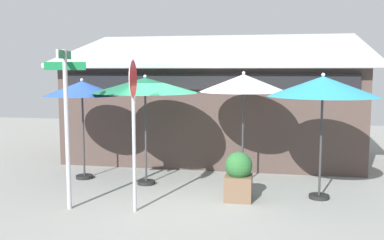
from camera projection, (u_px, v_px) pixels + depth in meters
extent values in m
cube|color=gray|center=(181.00, 201.00, 9.48)|extent=(28.00, 28.00, 0.10)
cube|color=#473833|center=(215.00, 113.00, 13.96)|extent=(8.67, 4.19, 2.85)
cube|color=silver|center=(214.00, 49.00, 13.58)|extent=(9.17, 4.80, 1.20)
cube|color=black|center=(204.00, 81.00, 11.74)|extent=(8.07, 0.16, 0.44)
cylinder|color=#A8AAB2|center=(67.00, 131.00, 8.61)|extent=(0.09, 0.09, 3.20)
cube|color=#116B38|center=(64.00, 55.00, 8.43)|extent=(0.18, 0.81, 0.16)
cube|color=#116B38|center=(65.00, 66.00, 8.46)|extent=(0.81, 0.18, 0.16)
cube|color=white|center=(57.00, 54.00, 8.00)|extent=(0.04, 0.07, 0.16)
cylinder|color=#A8AAB2|center=(134.00, 154.00, 8.50)|extent=(0.07, 0.07, 2.31)
cylinder|color=white|center=(133.00, 79.00, 8.33)|extent=(0.11, 0.76, 0.77)
cylinder|color=red|center=(133.00, 79.00, 8.33)|extent=(0.12, 0.72, 0.72)
cylinder|color=black|center=(85.00, 177.00, 11.24)|extent=(0.44, 0.44, 0.08)
cylinder|color=#333335|center=(83.00, 136.00, 11.12)|extent=(0.05, 0.05, 2.20)
cone|color=#2D56B7|center=(82.00, 88.00, 10.98)|extent=(1.92, 1.92, 0.37)
sphere|color=silver|center=(82.00, 80.00, 10.95)|extent=(0.08, 0.08, 0.08)
cylinder|color=black|center=(146.00, 182.00, 10.67)|extent=(0.44, 0.44, 0.08)
cylinder|color=#333335|center=(146.00, 138.00, 10.55)|extent=(0.05, 0.05, 2.31)
cone|color=#1E724C|center=(145.00, 85.00, 10.40)|extent=(2.57, 2.57, 0.36)
sphere|color=silver|center=(145.00, 76.00, 10.37)|extent=(0.08, 0.08, 0.08)
cylinder|color=black|center=(242.00, 183.00, 10.66)|extent=(0.44, 0.44, 0.08)
cylinder|color=#333335|center=(243.00, 138.00, 10.53)|extent=(0.05, 0.05, 2.33)
cone|color=white|center=(243.00, 83.00, 10.37)|extent=(2.13, 2.13, 0.42)
sphere|color=silver|center=(244.00, 73.00, 10.35)|extent=(0.08, 0.08, 0.08)
cylinder|color=black|center=(319.00, 197.00, 9.49)|extent=(0.44, 0.44, 0.08)
cylinder|color=#333335|center=(321.00, 147.00, 9.36)|extent=(0.05, 0.05, 2.29)
cone|color=#2D99BC|center=(323.00, 86.00, 9.21)|extent=(2.35, 2.35, 0.43)
sphere|color=silver|center=(323.00, 75.00, 9.18)|extent=(0.08, 0.08, 0.08)
cube|color=brown|center=(238.00, 188.00, 9.34)|extent=(0.58, 0.58, 0.54)
sphere|color=#28602D|center=(239.00, 165.00, 9.28)|extent=(0.59, 0.59, 0.59)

